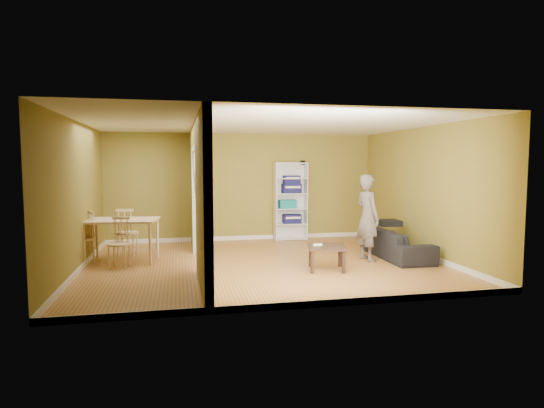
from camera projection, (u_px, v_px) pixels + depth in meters
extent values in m
plane|color=#BA834B|center=(264.00, 263.00, 8.53)|extent=(6.50, 6.50, 0.00)
plane|color=white|center=(264.00, 124.00, 8.31)|extent=(6.50, 6.50, 0.00)
plane|color=olive|center=(243.00, 187.00, 11.10)|extent=(6.50, 0.00, 6.50)
plane|color=olive|center=(304.00, 208.00, 5.74)|extent=(6.50, 0.00, 6.50)
plane|color=olive|center=(77.00, 197.00, 7.76)|extent=(0.00, 5.50, 5.50)
plane|color=olive|center=(423.00, 192.00, 9.08)|extent=(0.00, 5.50, 5.50)
cube|color=black|center=(303.00, 163.00, 11.30)|extent=(0.10, 0.10, 0.10)
imported|color=black|center=(397.00, 239.00, 9.05)|extent=(1.94, 0.86, 0.74)
imported|color=slate|center=(368.00, 210.00, 8.73)|extent=(0.80, 0.68, 1.96)
cube|color=white|center=(275.00, 201.00, 11.10)|extent=(0.02, 0.35, 1.91)
cube|color=white|center=(306.00, 201.00, 11.26)|extent=(0.02, 0.35, 1.91)
cube|color=white|center=(289.00, 201.00, 11.34)|extent=(0.80, 0.02, 1.91)
cube|color=white|center=(290.00, 239.00, 11.26)|extent=(0.76, 0.35, 0.02)
cube|color=white|center=(290.00, 224.00, 11.23)|extent=(0.76, 0.35, 0.02)
cube|color=white|center=(290.00, 209.00, 11.19)|extent=(0.76, 0.35, 0.02)
cube|color=white|center=(290.00, 194.00, 11.16)|extent=(0.76, 0.35, 0.02)
cube|color=white|center=(290.00, 178.00, 11.13)|extent=(0.76, 0.35, 0.02)
cube|color=white|center=(291.00, 163.00, 11.10)|extent=(0.76, 0.35, 0.02)
cube|color=navy|center=(292.00, 219.00, 11.22)|extent=(0.43, 0.28, 0.22)
cube|color=#175649|center=(287.00, 204.00, 11.17)|extent=(0.41, 0.27, 0.21)
cube|color=navy|center=(291.00, 188.00, 11.15)|extent=(0.45, 0.29, 0.23)
cube|color=#354682|center=(292.00, 181.00, 11.14)|extent=(0.39, 0.26, 0.20)
cube|color=#302518|center=(327.00, 247.00, 7.97)|extent=(0.64, 0.64, 0.04)
cube|color=#302518|center=(317.00, 263.00, 7.67)|extent=(0.05, 0.05, 0.39)
cube|color=#302518|center=(346.00, 262.00, 7.78)|extent=(0.05, 0.05, 0.39)
cube|color=#302518|center=(308.00, 257.00, 8.19)|extent=(0.05, 0.05, 0.39)
cube|color=#302518|center=(336.00, 255.00, 8.30)|extent=(0.05, 0.05, 0.39)
cube|color=white|center=(317.00, 245.00, 8.01)|extent=(0.16, 0.04, 0.03)
cube|color=beige|center=(122.00, 220.00, 8.66)|extent=(1.30, 0.87, 0.04)
cylinder|color=beige|center=(86.00, 246.00, 8.20)|extent=(0.05, 0.05, 0.77)
cylinder|color=beige|center=(153.00, 244.00, 8.45)|extent=(0.05, 0.05, 0.77)
cylinder|color=beige|center=(93.00, 239.00, 8.94)|extent=(0.05, 0.05, 0.77)
cylinder|color=beige|center=(155.00, 237.00, 9.18)|extent=(0.05, 0.05, 0.77)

